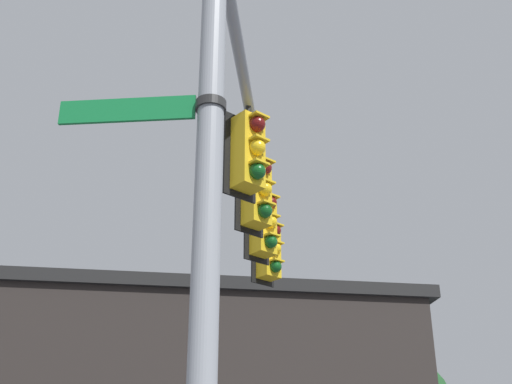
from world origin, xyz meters
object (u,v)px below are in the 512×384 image
at_px(traffic_light_nearest_pole, 249,151).
at_px(traffic_light_mid_inner, 257,192).
at_px(traffic_light_mid_outer, 264,224).
at_px(street_name_sign, 160,109).
at_px(traffic_light_arm_end, 269,250).

height_order(traffic_light_nearest_pole, traffic_light_mid_inner, same).
bearing_deg(traffic_light_mid_outer, traffic_light_mid_inner, 44.08).
relative_size(traffic_light_nearest_pole, street_name_sign, 1.23).
bearing_deg(traffic_light_nearest_pole, traffic_light_arm_end, -135.92).
bearing_deg(traffic_light_mid_inner, street_name_sign, 38.34).
distance_m(traffic_light_nearest_pole, street_name_sign, 3.34).
relative_size(traffic_light_mid_inner, traffic_light_mid_outer, 1.00).
bearing_deg(traffic_light_arm_end, traffic_light_nearest_pole, 44.08).
bearing_deg(street_name_sign, traffic_light_mid_inner, -141.66).
bearing_deg(traffic_light_nearest_pole, traffic_light_mid_outer, -135.92).
xyz_separation_m(traffic_light_mid_inner, street_name_sign, (3.46, 2.74, -1.21)).
distance_m(traffic_light_mid_inner, traffic_light_arm_end, 2.61).
height_order(traffic_light_mid_outer, traffic_light_arm_end, same).
bearing_deg(traffic_light_arm_end, traffic_light_mid_inner, 44.08).
distance_m(traffic_light_nearest_pole, traffic_light_mid_outer, 2.61).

